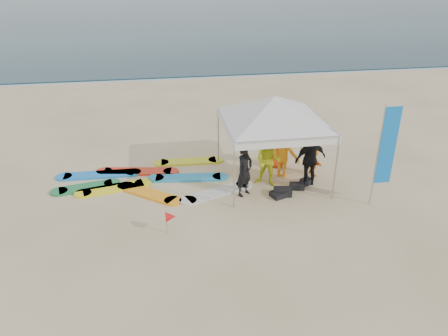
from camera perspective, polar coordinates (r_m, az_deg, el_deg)
name	(u,v)px	position (r m, az deg, el deg)	size (l,w,h in m)	color
ground	(229,257)	(11.06, 0.71, -11.58)	(120.00, 120.00, 0.00)	beige
ocean	(160,7)	(68.98, -8.42, 20.07)	(160.00, 84.00, 0.08)	#0C2633
shoreline_foam	(179,77)	(27.71, -5.89, 11.72)	(160.00, 1.20, 0.01)	silver
person_black_a	(245,171)	(13.36, 2.71, -0.33)	(0.61, 0.40, 1.66)	black
person_yellow	(268,161)	(13.99, 5.77, 0.98)	(0.84, 0.66, 1.73)	yellow
person_orange_a	(283,152)	(14.65, 7.77, 2.03)	(1.11, 0.64, 1.72)	orange
person_black_b	(310,159)	(14.16, 11.20, 1.17)	(1.08, 0.45, 1.85)	black
person_orange_b	(277,145)	(15.31, 6.88, 2.95)	(0.79, 0.52, 1.62)	red
person_seated	(314,161)	(15.08, 11.64, 0.90)	(0.91, 0.29, 0.99)	orange
canopy_tent	(275,96)	(13.63, 6.71, 9.28)	(4.37, 4.37, 3.29)	#A5A5A8
feather_flag	(386,147)	(13.24, 20.44, 2.54)	(0.53, 0.04, 3.14)	#A5A5A8
marker_pennant	(171,217)	(11.75, -6.98, -6.35)	(0.28, 0.28, 0.64)	#A5A5A8
gear_pile	(289,190)	(13.95, 8.43, -2.80)	(1.62, 1.10, 0.22)	black
surfboard_spread	(148,180)	(14.74, -9.84, -1.53)	(6.03, 3.37, 0.07)	#1A7CE1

